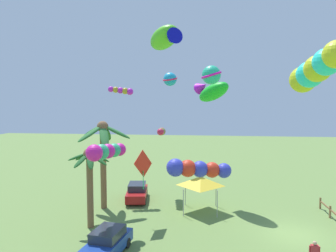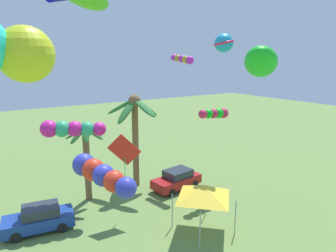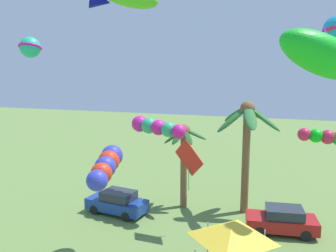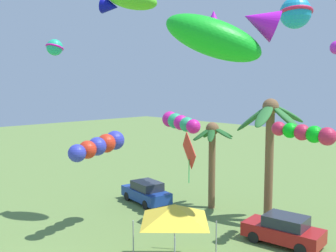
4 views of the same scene
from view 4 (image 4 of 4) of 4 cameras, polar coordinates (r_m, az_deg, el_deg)
The scene contains 13 objects.
palm_tree_0 at distance 25.60m, azimuth 6.46°, elevation -2.93°, with size 2.88×3.00×5.67m.
palm_tree_1 at distance 23.41m, azimuth 14.68°, elevation -0.61°, with size 4.08×4.55×7.29m.
parked_car_0 at distance 27.22m, azimuth -3.18°, elevation -9.59°, with size 4.11×2.26×1.51m.
parked_car_1 at distance 21.36m, azimuth 16.45°, elevation -14.29°, with size 4.08×2.18×1.51m.
festival_tent at distance 17.65m, azimuth 0.98°, elevation -12.50°, with size 2.86×2.86×2.85m.
kite_fish_1 at distance 14.11m, azimuth 7.57°, elevation 12.99°, with size 4.15×3.73×2.45m.
kite_fish_2 at distance 22.98m, azimuth -5.71°, elevation 17.76°, with size 3.66×2.75×1.70m.
kite_tube_3 at distance 17.55m, azimuth 19.31°, elevation -0.95°, with size 2.80×0.87×0.86m.
kite_diamond_4 at distance 22.09m, azimuth 3.09°, elevation -3.66°, with size 1.88×0.98×2.92m.
kite_tube_5 at distance 25.08m, azimuth 1.69°, elevation 0.56°, with size 3.80×1.78×1.18m.
kite_tube_7 at distance 21.74m, azimuth -9.92°, elevation -2.82°, with size 1.81×3.98×1.30m.
kite_ball_8 at distance 24.00m, azimuth -16.16°, elevation 10.93°, with size 1.26×1.25×0.94m.
kite_ball_9 at distance 17.00m, azimuth 18.04°, elevation 15.37°, with size 1.92×1.92×1.24m.
Camera 4 is at (15.72, -5.58, 8.09)m, focal length 41.91 mm.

